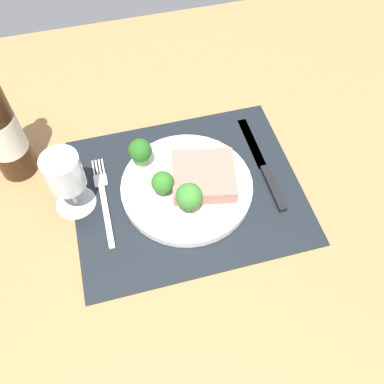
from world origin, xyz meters
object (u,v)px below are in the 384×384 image
(plate, at_px, (187,187))
(knife, at_px, (265,169))
(steak, at_px, (204,176))
(fork, at_px, (104,200))
(wine_glass, at_px, (65,176))

(plate, relative_size, knife, 1.03)
(steak, distance_m, fork, 0.18)
(plate, distance_m, knife, 0.15)
(knife, height_order, wine_glass, wine_glass)
(fork, bearing_deg, steak, -3.94)
(steak, bearing_deg, knife, 2.42)
(steak, xyz_separation_m, wine_glass, (-0.23, 0.02, 0.05))
(steak, distance_m, knife, 0.12)
(plate, xyz_separation_m, steak, (0.03, 0.00, 0.02))
(wine_glass, bearing_deg, fork, -10.80)
(fork, bearing_deg, wine_glass, 169.71)
(knife, bearing_deg, fork, -178.49)
(plate, relative_size, wine_glass, 1.90)
(knife, bearing_deg, steak, -174.38)
(wine_glass, bearing_deg, steak, -5.82)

